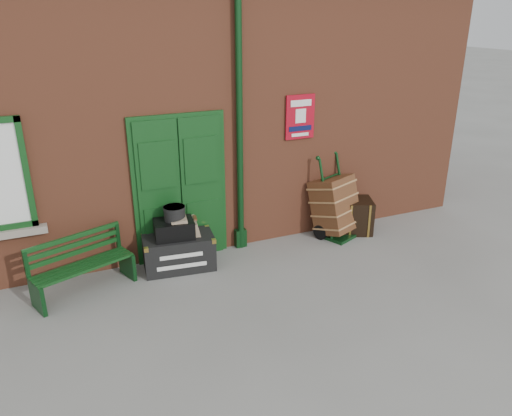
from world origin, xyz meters
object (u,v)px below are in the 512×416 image
bench (81,264)px  houdini_trunk (179,252)px  dark_trunk (348,216)px  porter_trolley (335,206)px

bench → houdini_trunk: 1.41m
bench → dark_trunk: bench is taller
porter_trolley → dark_trunk: porter_trolley is taller
bench → porter_trolley: size_ratio=1.02×
bench → dark_trunk: size_ratio=1.74×
houdini_trunk → porter_trolley: size_ratio=0.75×
bench → porter_trolley: porter_trolley is taller
houdini_trunk → dark_trunk: size_ratio=1.27×
houdini_trunk → porter_trolley: 2.77m
houdini_trunk → dark_trunk: dark_trunk is taller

